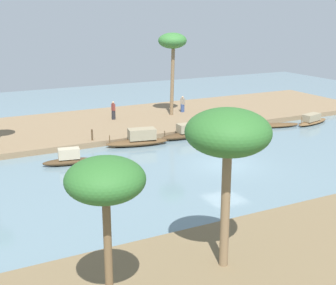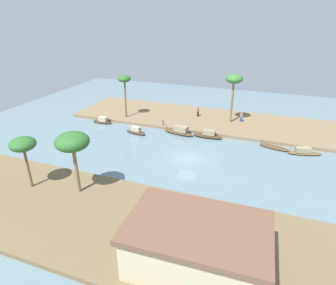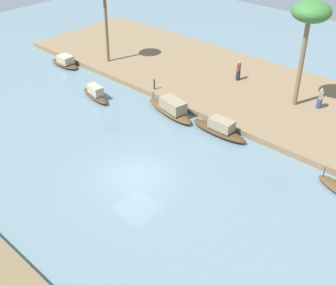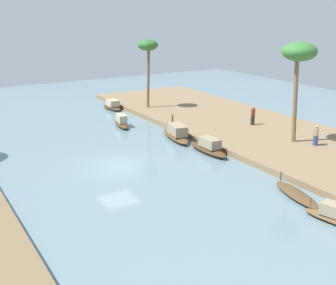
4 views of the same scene
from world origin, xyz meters
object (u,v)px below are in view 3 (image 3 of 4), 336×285
object	(u,v)px
sampan_upstream_small	(65,62)
mooring_post	(154,84)
sampan_near_left_bank	(171,109)
sampan_open_hull	(219,129)
palm_tree_left_near	(311,15)
sampan_with_tall_canopy	(95,94)
person_by_mooring	(320,100)
person_on_near_bank	(238,72)

from	to	relation	value
sampan_upstream_small	mooring_post	world-z (taller)	mooring_post
sampan_near_left_bank	sampan_open_hull	size ratio (longest dim) A/B	1.15
sampan_near_left_bank	palm_tree_left_near	xyz separation A→B (m)	(-6.39, -6.66, 6.64)
sampan_upstream_small	sampan_open_hull	size ratio (longest dim) A/B	0.79
palm_tree_left_near	sampan_near_left_bank	bearing A→B (deg)	46.20
sampan_with_tall_canopy	sampan_upstream_small	size ratio (longest dim) A/B	1.02
sampan_open_hull	person_by_mooring	world-z (taller)	person_by_mooring
person_on_near_bank	sampan_near_left_bank	bearing A→B (deg)	161.62
sampan_near_left_bank	person_by_mooring	distance (m)	10.96
sampan_upstream_small	sampan_with_tall_canopy	bearing A→B (deg)	161.67
sampan_upstream_small	person_on_near_bank	bearing A→B (deg)	-152.88
sampan_with_tall_canopy	sampan_near_left_bank	size ratio (longest dim) A/B	0.70
person_by_mooring	palm_tree_left_near	distance (m)	6.29
sampan_open_hull	mooring_post	distance (m)	7.62
sampan_open_hull	palm_tree_left_near	distance (m)	9.56
person_on_near_bank	palm_tree_left_near	distance (m)	8.25
palm_tree_left_near	mooring_post	bearing A→B (deg)	27.82
person_on_near_bank	person_by_mooring	bearing A→B (deg)	-102.83
sampan_with_tall_canopy	person_by_mooring	size ratio (longest dim) A/B	2.20
sampan_with_tall_canopy	sampan_open_hull	distance (m)	10.62
person_on_near_bank	person_by_mooring	xyz separation A→B (m)	(-7.17, 0.06, -0.03)
sampan_with_tall_canopy	sampan_near_left_bank	bearing A→B (deg)	-150.75
sampan_open_hull	sampan_with_tall_canopy	bearing A→B (deg)	12.30
sampan_near_left_bank	palm_tree_left_near	distance (m)	11.37
sampan_with_tall_canopy	person_on_near_bank	distance (m)	11.90
sampan_with_tall_canopy	sampan_open_hull	bearing A→B (deg)	-157.38
sampan_upstream_small	person_on_near_bank	world-z (taller)	person_on_near_bank
sampan_with_tall_canopy	palm_tree_left_near	bearing A→B (deg)	-134.74
sampan_near_left_bank	person_by_mooring	bearing A→B (deg)	-125.60
sampan_upstream_small	palm_tree_left_near	world-z (taller)	palm_tree_left_near
person_by_mooring	sampan_near_left_bank	bearing A→B (deg)	-73.65
sampan_near_left_bank	mooring_post	size ratio (longest dim) A/B	5.81
sampan_open_hull	person_by_mooring	xyz separation A→B (m)	(-3.69, -7.32, 0.66)
sampan_upstream_small	palm_tree_left_near	bearing A→B (deg)	-162.34
person_on_near_bank	person_by_mooring	distance (m)	7.17
person_on_near_bank	sampan_upstream_small	bearing A→B (deg)	105.38
sampan_near_left_bank	sampan_open_hull	bearing A→B (deg)	-166.47
person_on_near_bank	mooring_post	xyz separation A→B (m)	(4.00, 5.96, -0.28)
sampan_with_tall_canopy	sampan_open_hull	xyz separation A→B (m)	(-10.37, -2.29, 0.02)
person_by_mooring	person_on_near_bank	bearing A→B (deg)	-117.40
sampan_with_tall_canopy	person_by_mooring	world-z (taller)	person_by_mooring
sampan_upstream_small	person_on_near_bank	size ratio (longest dim) A/B	2.05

